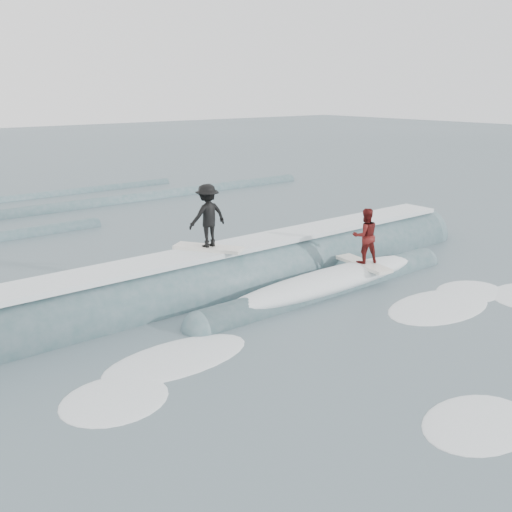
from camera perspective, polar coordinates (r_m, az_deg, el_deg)
ground at (r=14.31m, az=8.14°, el=-7.11°), size 160.00×160.00×0.00m
breaking_wave at (r=17.16m, az=-0.92°, el=-2.71°), size 20.36×3.95×2.33m
surfer_black at (r=16.13m, az=-4.86°, el=3.81°), size 1.57×1.97×1.89m
surfer_red at (r=17.46m, az=10.84°, el=1.69°), size 1.00×2.06×1.77m
whitewater at (r=14.16m, az=10.84°, el=-7.52°), size 14.34×7.33×0.10m
far_swells at (r=27.98m, az=-23.73°, el=3.38°), size 36.67×8.65×0.80m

